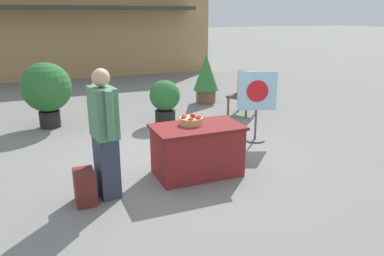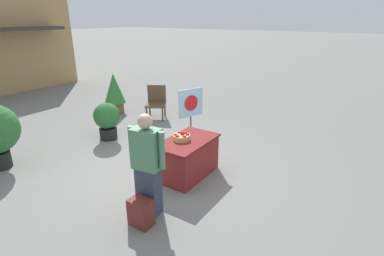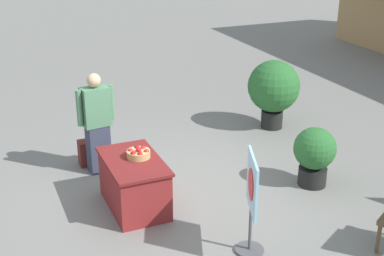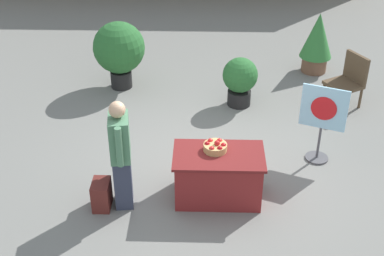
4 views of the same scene
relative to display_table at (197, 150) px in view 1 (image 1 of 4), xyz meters
The scene contains 11 objects.
ground_plane 0.69m from the display_table, 108.45° to the left, with size 120.00×120.00×0.00m, color slate.
storefront_building 11.74m from the display_table, 98.15° to the left, with size 12.38×5.17×3.96m.
display_table is the anchor object (origin of this frame).
apple_basket 0.44m from the display_table, 117.09° to the left, with size 0.33×0.33×0.16m.
person_visitor 1.40m from the display_table, behind, with size 0.31×0.61×1.63m.
backpack 1.64m from the display_table, behind, with size 0.24×0.34×0.42m.
poster_board 1.89m from the display_table, 31.63° to the left, with size 0.66×0.36×1.27m.
patio_chair 3.67m from the display_table, 49.00° to the left, with size 0.75×0.75×0.97m.
potted_plant_far_left 2.73m from the display_table, 80.98° to the left, with size 0.64×0.64×0.92m.
potted_plant_near_left 3.84m from the display_table, 118.91° to the left, with size 0.99×0.99×1.33m.
potted_plant_far_right 4.64m from the display_table, 63.74° to the left, with size 0.65×0.65×1.26m.
Camera 1 is at (-1.82, -5.16, 2.22)m, focal length 35.00 mm.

